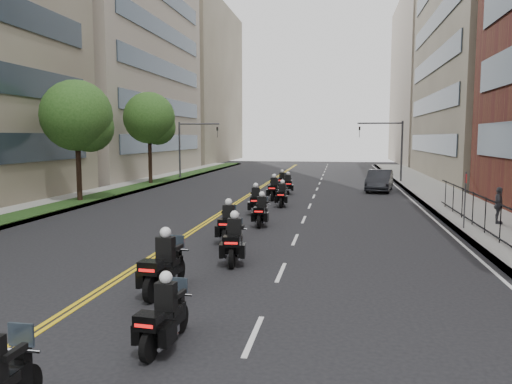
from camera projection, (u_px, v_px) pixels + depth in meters
sidewalk_right at (463, 208)px, 28.65m from camera, size 4.00×90.00×0.15m
sidewalk_left at (77, 200)px, 32.59m from camera, size 4.00×90.00×0.15m
grass_strip at (88, 198)px, 32.44m from camera, size 2.00×90.00×0.04m
building_right_far at (449, 80)px, 77.63m from camera, size 15.00×28.00×26.00m
building_left_mid at (95, 20)px, 54.90m from camera, size 16.11×28.00×34.00m
building_left_far at (180, 85)px, 84.75m from camera, size 16.00×28.00×26.00m
street_trees at (25, 118)px, 25.60m from camera, size 4.40×38.40×7.98m
traffic_signal_right at (391, 142)px, 45.32m from camera, size 4.09×0.20×5.60m
traffic_signal_left at (189, 142)px, 48.45m from camera, size 4.09×0.20×5.60m
motorcycle_1 at (164, 318)px, 9.84m from camera, size 0.56×2.07×1.53m
motorcycle_2 at (164, 268)px, 13.25m from camera, size 0.65×2.41×1.78m
motorcycle_3 at (234, 242)px, 16.52m from camera, size 0.67×2.35×1.73m
motorcycle_4 at (228, 225)px, 19.83m from camera, size 0.60×2.34×1.73m
motorcycle_5 at (261, 212)px, 23.40m from camera, size 0.50×2.19×1.62m
motorcycle_6 at (256, 202)px, 26.94m from camera, size 0.68×2.29×1.69m
motorcycle_7 at (282, 196)px, 29.90m from camera, size 0.50×2.17×1.60m
motorcycle_8 at (274, 190)px, 33.10m from camera, size 0.53×2.34×1.73m
motorcycle_9 at (288, 185)px, 36.60m from camera, size 0.65×2.19×1.62m
motorcycle_10 at (282, 182)px, 39.69m from camera, size 0.64×2.13×1.58m
parked_sedan at (380, 181)px, 38.28m from camera, size 2.52×5.19×1.64m
pedestrian_c at (499, 205)px, 23.07m from camera, size 0.65×1.07×1.71m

